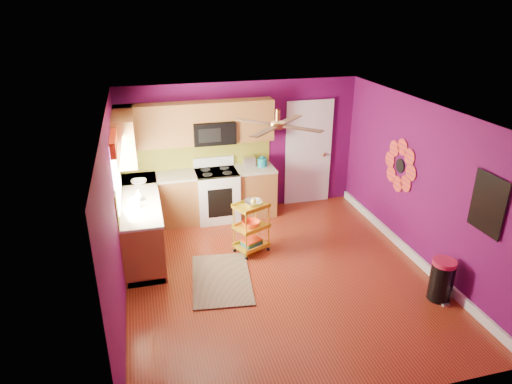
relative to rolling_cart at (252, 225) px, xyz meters
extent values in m
plane|color=maroon|center=(0.23, -0.79, -0.48)|extent=(5.00, 5.00, 0.00)
cube|color=#570949|center=(0.23, 1.71, 0.77)|extent=(4.50, 0.04, 2.50)
cube|color=#570949|center=(0.23, -3.29, 0.77)|extent=(4.50, 0.04, 2.50)
cube|color=#570949|center=(-2.02, -0.79, 0.77)|extent=(0.04, 5.00, 2.50)
cube|color=#570949|center=(2.48, -0.79, 0.77)|extent=(0.04, 5.00, 2.50)
cube|color=silver|center=(0.23, -0.79, 2.02)|extent=(4.50, 5.00, 0.04)
cube|color=white|center=(2.45, -0.79, -0.41)|extent=(0.05, 4.90, 0.14)
cube|color=brown|center=(-1.72, 0.56, -0.03)|extent=(0.60, 2.30, 0.90)
cube|color=brown|center=(-0.62, 1.41, -0.03)|extent=(2.80, 0.60, 0.90)
cube|color=beige|center=(-1.72, 0.56, 0.44)|extent=(0.63, 2.30, 0.04)
cube|color=beige|center=(-0.62, 1.41, 0.44)|extent=(2.80, 0.63, 0.04)
cube|color=black|center=(-1.72, 0.56, -0.43)|extent=(0.54, 2.30, 0.10)
cube|color=black|center=(-0.62, 1.41, -0.43)|extent=(2.80, 0.54, 0.10)
cube|color=white|center=(-0.32, 1.38, -0.02)|extent=(0.76, 0.66, 0.92)
cube|color=black|center=(-0.32, 1.38, 0.44)|extent=(0.76, 0.62, 0.03)
cube|color=white|center=(-0.32, 1.66, 0.56)|extent=(0.76, 0.06, 0.18)
cube|color=black|center=(-0.32, 1.05, -0.03)|extent=(0.45, 0.02, 0.55)
cube|color=brown|center=(-1.36, 1.54, 1.34)|extent=(1.32, 0.33, 0.75)
cube|color=brown|center=(0.42, 1.54, 1.34)|extent=(0.72, 0.33, 0.75)
cube|color=brown|center=(-0.32, 1.54, 1.55)|extent=(0.76, 0.33, 0.34)
cube|color=brown|center=(-1.86, 1.06, 1.34)|extent=(0.33, 1.30, 0.75)
cube|color=black|center=(-0.32, 1.51, 1.17)|extent=(0.76, 0.38, 0.40)
cube|color=#676817|center=(-0.62, 1.70, 0.71)|extent=(2.80, 0.01, 0.51)
cube|color=#676817|center=(-2.01, 0.56, 0.71)|extent=(0.01, 2.30, 0.51)
cube|color=white|center=(-2.00, 0.26, 1.07)|extent=(0.03, 1.20, 1.00)
cube|color=#FA4516|center=(-1.97, 0.26, 1.54)|extent=(0.08, 1.35, 0.22)
cube|color=white|center=(1.58, 1.68, 0.54)|extent=(0.85, 0.04, 2.05)
cube|color=white|center=(1.58, 1.66, 0.54)|extent=(0.95, 0.02, 2.15)
sphere|color=#BF8C3F|center=(1.90, 1.63, 0.52)|extent=(0.07, 0.07, 0.07)
cylinder|color=black|center=(2.46, -0.19, 0.87)|extent=(0.01, 0.24, 0.24)
cube|color=teal|center=(2.46, -2.19, 1.07)|extent=(0.03, 0.52, 0.72)
cube|color=black|center=(2.44, -2.19, 1.07)|extent=(0.01, 0.56, 0.76)
cylinder|color=#BF8C3F|center=(0.23, -0.59, 1.94)|extent=(0.06, 0.06, 0.16)
cylinder|color=#BF8C3F|center=(0.23, -0.59, 1.80)|extent=(0.20, 0.20, 0.08)
cube|color=#4C2D19|center=(0.50, -0.32, 1.80)|extent=(0.47, 0.47, 0.01)
cube|color=#4C2D19|center=(-0.04, -0.32, 1.80)|extent=(0.47, 0.47, 0.01)
cube|color=#4C2D19|center=(-0.04, -0.86, 1.80)|extent=(0.47, 0.47, 0.01)
cube|color=#4C2D19|center=(0.50, -0.86, 1.80)|extent=(0.47, 0.47, 0.01)
cube|color=black|center=(-0.64, -0.70, -0.47)|extent=(1.02, 1.49, 0.02)
cylinder|color=gold|center=(-0.15, -0.25, -0.04)|extent=(0.02, 0.02, 0.80)
cylinder|color=gold|center=(0.27, -0.05, -0.04)|extent=(0.02, 0.02, 0.80)
cylinder|color=gold|center=(-0.28, 0.05, -0.04)|extent=(0.02, 0.02, 0.80)
cylinder|color=gold|center=(0.14, 0.24, -0.04)|extent=(0.02, 0.02, 0.80)
sphere|color=black|center=(-0.15, -0.25, -0.45)|extent=(0.06, 0.06, 0.06)
sphere|color=black|center=(0.27, -0.05, -0.45)|extent=(0.06, 0.06, 0.06)
sphere|color=black|center=(-0.28, 0.05, -0.45)|extent=(0.06, 0.06, 0.06)
sphere|color=black|center=(0.14, 0.24, -0.45)|extent=(0.06, 0.06, 0.06)
cube|color=gold|center=(-0.01, 0.00, 0.34)|extent=(0.63, 0.56, 0.03)
cube|color=gold|center=(-0.01, 0.00, -0.03)|extent=(0.63, 0.56, 0.03)
cube|color=gold|center=(-0.01, 0.00, -0.37)|extent=(0.63, 0.56, 0.03)
imported|color=beige|center=(0.04, 0.02, 0.39)|extent=(0.38, 0.38, 0.07)
sphere|color=yellow|center=(0.04, 0.02, 0.41)|extent=(0.09, 0.09, 0.09)
imported|color=#FA4516|center=(-0.01, 0.00, 0.03)|extent=(0.39, 0.39, 0.09)
cube|color=navy|center=(-0.01, 0.00, -0.34)|extent=(0.37, 0.33, 0.04)
cube|color=#267233|center=(-0.01, 0.00, -0.30)|extent=(0.37, 0.33, 0.03)
cube|color=#FA4516|center=(-0.01, 0.00, -0.27)|extent=(0.37, 0.33, 0.03)
cylinder|color=black|center=(2.22, -1.91, -0.21)|extent=(0.36, 0.36, 0.55)
cylinder|color=#BB1A41|center=(2.22, -1.91, 0.10)|extent=(0.32, 0.32, 0.06)
cube|color=beige|center=(2.22, -2.07, -0.47)|extent=(0.12, 0.07, 0.03)
cylinder|color=#127C89|center=(0.57, 1.45, 0.54)|extent=(0.18, 0.18, 0.16)
sphere|color=#127C89|center=(0.57, 1.45, 0.64)|extent=(0.06, 0.06, 0.06)
cube|color=beige|center=(0.33, 1.51, 0.55)|extent=(0.22, 0.15, 0.18)
imported|color=#EA3F72|center=(-1.76, 0.16, 0.56)|extent=(0.09, 0.09, 0.20)
imported|color=white|center=(-1.72, 0.42, 0.55)|extent=(0.14, 0.14, 0.18)
imported|color=white|center=(-1.71, 1.13, 0.49)|extent=(0.26, 0.26, 0.06)
imported|color=white|center=(-1.84, 0.30, 0.51)|extent=(0.12, 0.12, 0.10)
camera|label=1|loc=(-1.59, -6.39, 3.40)|focal=32.00mm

